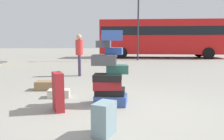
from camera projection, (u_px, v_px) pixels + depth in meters
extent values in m
plane|color=gray|center=(121.00, 108.00, 4.71)|extent=(80.00, 80.00, 0.00)
cube|color=#334F99|center=(112.00, 100.00, 5.00)|extent=(0.76, 0.59, 0.22)
cube|color=black|center=(111.00, 91.00, 5.01)|extent=(0.69, 0.52, 0.14)
cube|color=maroon|center=(108.00, 85.00, 4.94)|extent=(0.63, 0.46, 0.19)
cube|color=black|center=(109.00, 77.00, 4.90)|extent=(0.65, 0.48, 0.14)
cube|color=#26594C|center=(118.00, 69.00, 5.00)|extent=(0.49, 0.36, 0.19)
cube|color=#4C4C51|center=(105.00, 60.00, 4.94)|extent=(0.56, 0.41, 0.23)
cube|color=#334F99|center=(115.00, 51.00, 5.05)|extent=(0.41, 0.32, 0.16)
cube|color=#4C4C51|center=(104.00, 44.00, 5.00)|extent=(0.34, 0.26, 0.15)
cube|color=#334F99|center=(113.00, 36.00, 4.71)|extent=(0.44, 0.32, 0.21)
cube|color=gray|center=(105.00, 119.00, 3.36)|extent=(0.38, 0.45, 0.51)
cube|color=beige|center=(60.00, 93.00, 5.64)|extent=(0.55, 0.37, 0.20)
cube|color=olive|center=(50.00, 85.00, 6.54)|extent=(0.77, 0.45, 0.25)
cube|color=maroon|center=(59.00, 92.00, 4.52)|extent=(0.32, 0.44, 0.79)
cylinder|color=#3F334C|center=(80.00, 65.00, 9.24)|extent=(0.12, 0.12, 0.85)
cylinder|color=#3F334C|center=(81.00, 66.00, 9.02)|extent=(0.12, 0.12, 0.85)
cylinder|color=red|center=(80.00, 47.00, 9.03)|extent=(0.30, 0.30, 0.62)
sphere|color=tan|center=(80.00, 37.00, 8.98)|extent=(0.22, 0.22, 0.22)
cube|color=red|center=(164.00, 37.00, 18.93)|extent=(10.71, 3.39, 2.80)
cube|color=black|center=(164.00, 31.00, 18.87)|extent=(10.50, 3.39, 0.70)
cylinder|color=black|center=(200.00, 52.00, 20.03)|extent=(0.92, 0.33, 0.90)
cylinder|color=black|center=(210.00, 53.00, 17.56)|extent=(0.92, 0.33, 0.90)
cylinder|color=black|center=(124.00, 52.00, 20.64)|extent=(0.92, 0.33, 0.90)
cylinder|color=black|center=(123.00, 53.00, 18.17)|extent=(0.92, 0.33, 0.90)
cylinder|color=#333338|center=(139.00, 14.00, 16.07)|extent=(0.12, 0.12, 6.74)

